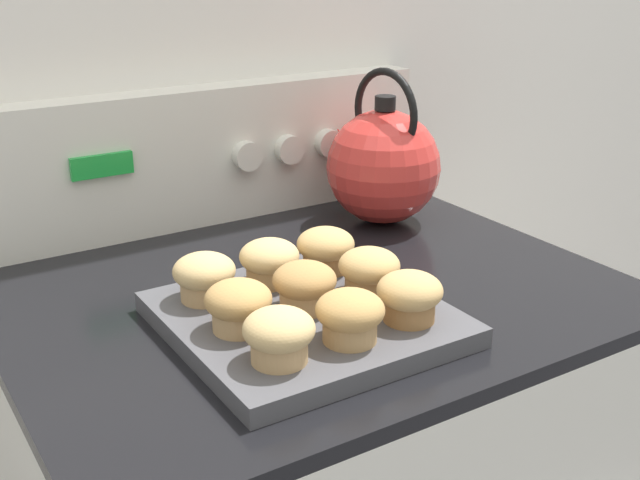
# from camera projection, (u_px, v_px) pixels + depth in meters

# --- Properties ---
(wall_back) EXTENTS (8.00, 0.05, 2.40)m
(wall_back) POSITION_uv_depth(u_px,v_px,m) (181.00, 15.00, 1.14)
(wall_back) COLOR white
(wall_back) RESTS_ON ground_plane
(control_panel) EXTENTS (0.71, 0.07, 0.20)m
(control_panel) POSITION_uv_depth(u_px,v_px,m) (205.00, 155.00, 1.16)
(control_panel) COLOR silver
(control_panel) RESTS_ON stove_range
(muffin_pan) EXTENTS (0.28, 0.28, 0.02)m
(muffin_pan) POSITION_uv_depth(u_px,v_px,m) (305.00, 319.00, 0.86)
(muffin_pan) COLOR #4C4C51
(muffin_pan) RESTS_ON stove_range
(muffin_r0_c0) EXTENTS (0.07, 0.07, 0.05)m
(muffin_r0_c0) POSITION_uv_depth(u_px,v_px,m) (279.00, 335.00, 0.75)
(muffin_r0_c0) COLOR tan
(muffin_r0_c0) RESTS_ON muffin_pan
(muffin_r0_c1) EXTENTS (0.07, 0.07, 0.05)m
(muffin_r0_c1) POSITION_uv_depth(u_px,v_px,m) (350.00, 315.00, 0.79)
(muffin_r0_c1) COLOR tan
(muffin_r0_c1) RESTS_ON muffin_pan
(muffin_r0_c2) EXTENTS (0.07, 0.07, 0.05)m
(muffin_r0_c2) POSITION_uv_depth(u_px,v_px,m) (410.00, 296.00, 0.83)
(muffin_r0_c2) COLOR olive
(muffin_r0_c2) RESTS_ON muffin_pan
(muffin_r1_c0) EXTENTS (0.07, 0.07, 0.05)m
(muffin_r1_c0) POSITION_uv_depth(u_px,v_px,m) (238.00, 305.00, 0.81)
(muffin_r1_c0) COLOR tan
(muffin_r1_c0) RESTS_ON muffin_pan
(muffin_r1_c1) EXTENTS (0.07, 0.07, 0.05)m
(muffin_r1_c1) POSITION_uv_depth(u_px,v_px,m) (305.00, 285.00, 0.85)
(muffin_r1_c1) COLOR tan
(muffin_r1_c1) RESTS_ON muffin_pan
(muffin_r1_c2) EXTENTS (0.07, 0.07, 0.05)m
(muffin_r1_c2) POSITION_uv_depth(u_px,v_px,m) (369.00, 270.00, 0.89)
(muffin_r1_c2) COLOR #A37A4C
(muffin_r1_c2) RESTS_ON muffin_pan
(muffin_r2_c0) EXTENTS (0.07, 0.07, 0.05)m
(muffin_r2_c0) POSITION_uv_depth(u_px,v_px,m) (204.00, 276.00, 0.88)
(muffin_r2_c0) COLOR tan
(muffin_r2_c0) RESTS_ON muffin_pan
(muffin_r2_c1) EXTENTS (0.07, 0.07, 0.05)m
(muffin_r2_c1) POSITION_uv_depth(u_px,v_px,m) (269.00, 261.00, 0.92)
(muffin_r2_c1) COLOR tan
(muffin_r2_c1) RESTS_ON muffin_pan
(muffin_r2_c2) EXTENTS (0.07, 0.07, 0.05)m
(muffin_r2_c2) POSITION_uv_depth(u_px,v_px,m) (326.00, 249.00, 0.95)
(muffin_r2_c2) COLOR olive
(muffin_r2_c2) RESTS_ON muffin_pan
(tea_kettle) EXTENTS (0.17, 0.20, 0.23)m
(tea_kettle) POSITION_uv_depth(u_px,v_px,m) (383.00, 164.00, 1.16)
(tea_kettle) COLOR red
(tea_kettle) RESTS_ON stove_range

